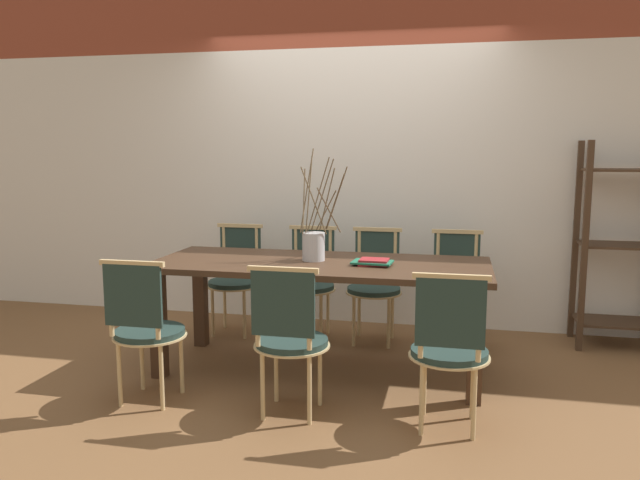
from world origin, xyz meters
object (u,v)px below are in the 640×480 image
object	(u,v)px
book_stack	(373,262)
chair_near_center	(449,345)
dining_table	(320,277)
shelving_rack	(621,246)
chair_far_center	(375,281)
vase_centerpiece	(314,243)

from	to	relation	value
book_stack	chair_near_center	bearing A→B (deg)	-54.93
dining_table	book_stack	xyz separation A→B (m)	(0.37, -0.03, 0.12)
book_stack	shelving_rack	size ratio (longest dim) A/B	0.17
chair_near_center	book_stack	bearing A→B (deg)	125.07
shelving_rack	dining_table	bearing A→B (deg)	-154.31
dining_table	chair_far_center	xyz separation A→B (m)	(0.28, 0.76, -0.18)
dining_table	chair_near_center	xyz separation A→B (m)	(0.88, -0.76, -0.18)
chair_near_center	chair_far_center	xyz separation A→B (m)	(-0.60, 1.53, 0.00)
chair_far_center	book_stack	bearing A→B (deg)	96.28
dining_table	book_stack	size ratio (longest dim) A/B	8.30
shelving_rack	chair_near_center	bearing A→B (deg)	-125.03
dining_table	shelving_rack	xyz separation A→B (m)	(2.13, 1.03, 0.13)
vase_centerpiece	shelving_rack	world-z (taller)	shelving_rack
shelving_rack	book_stack	bearing A→B (deg)	-149.06
dining_table	shelving_rack	size ratio (longest dim) A/B	1.43
dining_table	chair_far_center	world-z (taller)	chair_far_center
vase_centerpiece	shelving_rack	bearing A→B (deg)	24.05
chair_far_center	shelving_rack	size ratio (longest dim) A/B	0.56
dining_table	vase_centerpiece	bearing A→B (deg)	136.49
chair_near_center	vase_centerpiece	size ratio (longest dim) A/B	1.18
dining_table	vase_centerpiece	distance (m)	0.23
chair_far_center	shelving_rack	distance (m)	1.90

